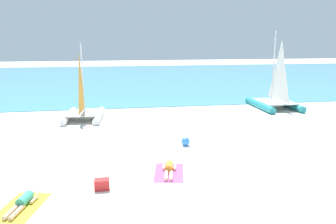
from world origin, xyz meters
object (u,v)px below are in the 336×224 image
object	(u,v)px
sunbather_right	(169,169)
sailboat_teal	(275,97)
sunbather_left	(23,202)
towel_right	(169,172)
beach_ball	(186,141)
towel_left	(22,207)
sailboat_white	(83,108)
cooler_box	(102,184)

from	to	relation	value
sunbather_right	sailboat_teal	bearing A→B (deg)	59.00
sailboat_teal	sunbather_right	xyz separation A→B (m)	(-9.78, -10.72, -0.70)
sunbather_left	towel_right	xyz separation A→B (m)	(4.88, 1.84, -0.13)
sailboat_teal	beach_ball	xyz separation A→B (m)	(-8.45, -7.63, -0.63)
sailboat_teal	sunbather_left	bearing A→B (deg)	-139.06
towel_left	sunbather_left	xyz separation A→B (m)	(0.02, 0.06, 0.13)
towel_right	beach_ball	size ratio (longest dim) A/B	4.60
towel_left	sunbather_right	xyz separation A→B (m)	(4.91, 1.97, 0.13)
sailboat_white	cooler_box	bearing A→B (deg)	-78.45
sailboat_white	cooler_box	distance (m)	10.68
towel_right	beach_ball	world-z (taller)	beach_ball
beach_ball	sunbather_right	bearing A→B (deg)	-113.33
towel_left	cooler_box	bearing A→B (deg)	19.59
sailboat_white	sailboat_teal	world-z (taller)	sailboat_teal
sailboat_teal	beach_ball	bearing A→B (deg)	-137.68
towel_left	sunbather_right	bearing A→B (deg)	21.91
sunbather_right	beach_ball	xyz separation A→B (m)	(1.33, 3.09, 0.08)
sailboat_teal	sunbather_right	bearing A→B (deg)	-132.15
sunbather_left	towel_right	bearing A→B (deg)	34.21
sailboat_teal	sunbather_left	world-z (taller)	sailboat_teal
sunbather_right	cooler_box	bearing A→B (deg)	-144.58
towel_left	sunbather_right	distance (m)	5.29
sailboat_teal	towel_left	world-z (taller)	sailboat_teal
sailboat_white	sunbather_left	xyz separation A→B (m)	(-0.96, -11.35, -0.58)
sailboat_white	towel_left	size ratio (longest dim) A/B	2.53
sailboat_teal	towel_right	xyz separation A→B (m)	(-9.79, -10.79, -0.83)
sunbather_right	sunbather_left	bearing A→B (deg)	-147.31
sailboat_white	sailboat_teal	distance (m)	13.78
towel_left	sailboat_white	bearing A→B (deg)	85.14
sunbather_left	towel_right	distance (m)	5.22
sailboat_teal	beach_ball	world-z (taller)	sailboat_teal
cooler_box	towel_right	bearing A→B (deg)	22.90
sailboat_teal	sunbather_right	distance (m)	14.53
sunbather_left	sunbather_right	bearing A→B (deg)	34.83
sailboat_white	sailboat_teal	xyz separation A→B (m)	(13.72, 1.27, 0.12)
sunbather_right	beach_ball	distance (m)	3.36
beach_ball	cooler_box	size ratio (longest dim) A/B	0.83
sailboat_teal	cooler_box	distance (m)	17.09
sailboat_teal	sunbather_left	distance (m)	19.37
sunbather_left	sunbather_right	distance (m)	5.25
sailboat_white	sunbather_right	bearing A→B (deg)	-63.47
sailboat_teal	cooler_box	xyz separation A→B (m)	(-12.30, -11.84, -0.65)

